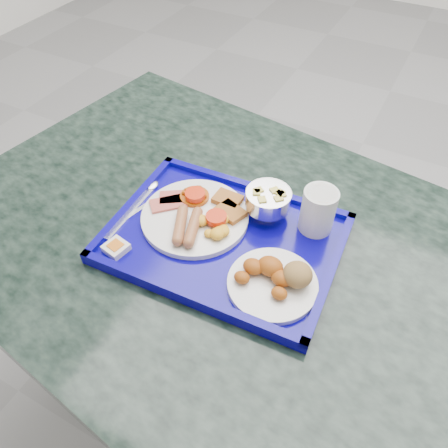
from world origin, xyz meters
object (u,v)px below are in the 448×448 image
(fruit_bowl, at_px, (268,200))
(juice_cup, at_px, (318,209))
(tray, at_px, (224,239))
(bread_plate, at_px, (276,279))
(main_plate, at_px, (198,216))
(table, at_px, (231,297))

(fruit_bowl, xyz_separation_m, juice_cup, (0.11, 0.01, 0.01))
(tray, height_order, juice_cup, juice_cup)
(fruit_bowl, relative_size, juice_cup, 0.98)
(tray, bearing_deg, bread_plate, -22.94)
(bread_plate, bearing_deg, main_plate, 159.74)
(table, bearing_deg, main_plate, 175.26)
(table, relative_size, fruit_bowl, 14.74)
(bread_plate, bearing_deg, fruit_bowl, 119.17)
(tray, xyz_separation_m, main_plate, (-0.07, 0.02, 0.02))
(tray, xyz_separation_m, juice_cup, (0.16, 0.12, 0.06))
(tray, xyz_separation_m, bread_plate, (0.14, -0.06, 0.02))
(juice_cup, bearing_deg, main_plate, -156.95)
(tray, height_order, fruit_bowl, fruit_bowl)
(table, xyz_separation_m, bread_plate, (0.13, -0.07, 0.24))
(table, height_order, bread_plate, bread_plate)
(table, distance_m, fruit_bowl, 0.29)
(table, distance_m, main_plate, 0.25)
(tray, height_order, bread_plate, bread_plate)
(bread_plate, height_order, juice_cup, juice_cup)
(tray, relative_size, bread_plate, 2.86)
(tray, xyz_separation_m, fruit_bowl, (0.05, 0.10, 0.05))
(fruit_bowl, distance_m, juice_cup, 0.11)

